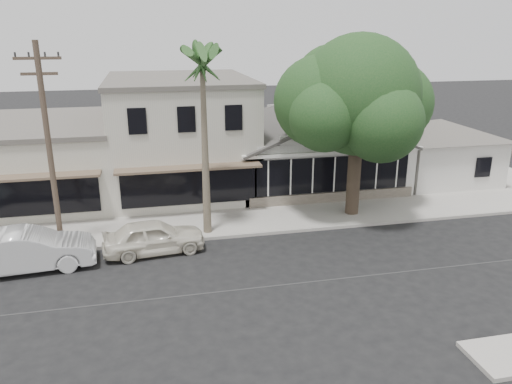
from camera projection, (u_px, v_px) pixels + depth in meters
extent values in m
plane|color=black|center=(289.00, 284.00, 19.27)|extent=(140.00, 140.00, 0.00)
cube|color=#9E9991|center=(89.00, 234.00, 23.87)|extent=(90.00, 3.50, 0.15)
cube|color=silver|center=(311.00, 161.00, 31.43)|extent=(10.00, 8.00, 3.00)
cube|color=black|center=(334.00, 174.00, 27.58)|extent=(8.80, 0.10, 2.00)
cube|color=#60564C|center=(333.00, 198.00, 28.03)|extent=(9.60, 0.18, 0.70)
cube|color=silver|center=(437.00, 158.00, 32.18)|extent=(6.00, 6.00, 3.00)
cube|color=#BAB6A8|center=(181.00, 136.00, 30.17)|extent=(8.00, 10.00, 6.50)
cube|color=silver|center=(24.00, 162.00, 28.68)|extent=(10.00, 10.00, 4.20)
cylinder|color=brown|center=(50.00, 152.00, 20.85)|extent=(0.24, 0.24, 9.00)
cube|color=brown|center=(37.00, 58.00, 19.67)|extent=(1.80, 0.12, 0.12)
cube|color=brown|center=(39.00, 74.00, 19.85)|extent=(1.40, 0.12, 0.12)
imported|color=silver|center=(154.00, 237.00, 21.80)|extent=(4.57, 2.25, 1.50)
imported|color=silver|center=(29.00, 250.00, 20.22)|extent=(5.33, 2.26, 1.71)
cylinder|color=#443629|center=(353.00, 182.00, 25.86)|extent=(0.69, 0.69, 3.67)
sphere|color=#193D19|center=(359.00, 95.00, 24.47)|extent=(5.97, 5.97, 5.97)
sphere|color=#193D19|center=(390.00, 104.00, 25.71)|extent=(4.36, 4.36, 4.36)
sphere|color=#193D19|center=(320.00, 102.00, 24.62)|extent=(4.59, 4.59, 4.59)
sphere|color=#193D19|center=(382.00, 122.00, 23.28)|extent=(3.90, 3.90, 3.90)
sphere|color=#193D19|center=(333.00, 84.00, 25.92)|extent=(4.13, 4.13, 4.13)
sphere|color=#193D19|center=(372.00, 75.00, 25.99)|extent=(3.67, 3.67, 3.67)
sphere|color=#193D19|center=(325.00, 116.00, 23.44)|extent=(3.44, 3.44, 3.44)
cone|color=#726651|center=(205.00, 155.00, 22.75)|extent=(0.40, 0.40, 7.84)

